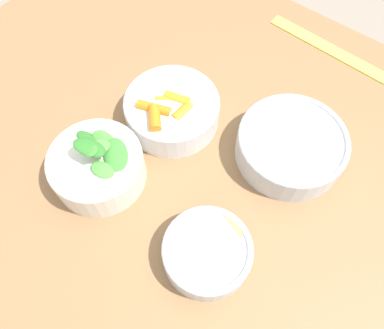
{
  "coord_description": "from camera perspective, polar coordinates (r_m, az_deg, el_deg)",
  "views": [
    {
      "loc": [
        0.12,
        -0.26,
        1.32
      ],
      "look_at": [
        -0.06,
        -0.03,
        0.78
      ],
      "focal_mm": 35.0,
      "sensor_mm": 36.0,
      "label": 1
    }
  ],
  "objects": [
    {
      "name": "ground_plane",
      "position": [
        1.35,
        3.05,
        -16.94
      ],
      "size": [
        10.0,
        10.0,
        0.0
      ],
      "primitive_type": "plane",
      "color": "gray"
    },
    {
      "name": "dining_table",
      "position": [
        0.72,
        5.47,
        -6.27
      ],
      "size": [
        1.32,
        0.91,
        0.75
      ],
      "color": "olive",
      "rests_on": "ground_plane"
    },
    {
      "name": "bowl_carrots",
      "position": [
        0.67,
        -3.1,
        8.39
      ],
      "size": [
        0.17,
        0.17,
        0.07
      ],
      "color": "silver",
      "rests_on": "dining_table"
    },
    {
      "name": "bowl_greens",
      "position": [
        0.62,
        -14.18,
        -0.15
      ],
      "size": [
        0.15,
        0.15,
        0.1
      ],
      "color": "silver",
      "rests_on": "dining_table"
    },
    {
      "name": "bowl_beans_hotdog",
      "position": [
        0.65,
        14.78,
        2.71
      ],
      "size": [
        0.18,
        0.18,
        0.06
      ],
      "color": "silver",
      "rests_on": "dining_table"
    },
    {
      "name": "bowl_cookies",
      "position": [
        0.56,
        2.33,
        -13.14
      ],
      "size": [
        0.13,
        0.13,
        0.05
      ],
      "color": "silver",
      "rests_on": "dining_table"
    },
    {
      "name": "ruler",
      "position": [
        0.86,
        19.98,
        16.34
      ],
      "size": [
        0.27,
        0.04,
        0.0
      ],
      "color": "#EADB4C",
      "rests_on": "dining_table"
    }
  ]
}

